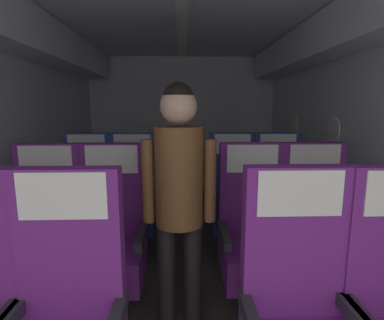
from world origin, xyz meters
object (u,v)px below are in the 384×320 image
Objects in this scene: flight_attendant at (179,188)px; seat_b_left_aisle at (112,241)px; seat_b_left_window at (46,242)px; seat_c_right_window at (233,201)px; seat_c_right_aisle at (278,201)px; seat_c_left_aisle at (133,201)px; seat_b_right_window at (253,238)px; seat_c_left_window at (87,202)px; seat_b_right_aisle at (315,238)px.

seat_b_left_aisle is at bearing 160.16° from flight_attendant.
seat_b_left_window is 1.71m from seat_c_right_window.
seat_b_left_aisle is 1.70m from seat_c_right_aisle.
seat_c_right_aisle is at bearing -1.97° from seat_c_right_window.
seat_b_left_aisle is at bearing -89.82° from seat_c_left_aisle.
flight_attendant is (0.48, -1.21, 0.46)m from seat_c_left_aisle.
seat_b_right_window is at bearing 0.08° from seat_b_left_aisle.
seat_c_right_window is at bearing 89.66° from seat_b_right_window.
seat_c_left_aisle is at bearing 62.97° from seat_b_left_window.
seat_b_left_aisle is 0.75× the size of flight_attendant.
seat_b_right_window is 1.00× the size of seat_c_right_window.
flight_attendant reaches higher than seat_c_left_window.
seat_c_left_aisle is at bearing 124.78° from flight_attendant.
seat_c_right_aisle is (0.47, 0.87, 0.00)m from seat_b_right_window.
seat_c_left_window is (-1.46, 0.89, 0.00)m from seat_b_right_window.
seat_b_left_window and seat_b_left_aisle have the same top height.
seat_c_right_window is at bearing 79.19° from flight_attendant.
seat_c_left_aisle is 0.75× the size of flight_attendant.
seat_b_right_aisle and seat_c_left_window have the same top height.
flight_attendant reaches higher than seat_b_right_aisle.
seat_c_left_aisle is 1.38m from flight_attendant.
seat_b_right_window is 0.88m from seat_c_right_window.
seat_c_left_window and seat_c_left_aisle have the same top height.
seat_b_left_window is 1.46m from seat_b_right_window.
seat_b_left_aisle and seat_b_right_window have the same top height.
flight_attendant reaches higher than seat_b_left_window.
seat_b_left_window is at bearing -155.70° from seat_c_right_aisle.
seat_b_right_aisle is 1.00× the size of seat_c_left_aisle.
seat_c_right_aisle is at bearing -1.02° from seat_c_left_aisle.
seat_b_right_window is at bearing 43.74° from flight_attendant.
seat_b_right_window is at bearing 179.61° from seat_b_right_aisle.
seat_c_right_window is (1.46, -0.00, 0.00)m from seat_c_left_window.
seat_b_left_window and seat_c_left_window have the same top height.
flight_attendant is (-0.98, -0.31, 0.46)m from seat_b_right_aisle.
seat_c_left_aisle is 1.00× the size of seat_c_right_window.
seat_b_left_aisle is 1.00× the size of seat_c_right_aisle.
seat_c_left_aisle is at bearing 138.28° from seat_b_right_window.
seat_c_left_aisle is at bearing 0.75° from seat_c_left_window.
seat_c_right_window is (1.47, 0.89, 0.00)m from seat_b_left_window.
seat_b_left_window is at bearing 179.93° from seat_b_left_aisle.
seat_c_right_aisle is at bearing -0.61° from seat_c_left_window.
seat_b_right_aisle is 1.00× the size of seat_b_right_window.
seat_b_right_aisle is at bearing -25.03° from seat_c_left_window.
seat_b_right_window is 1.34m from seat_c_left_aisle.
seat_c_right_aisle is 1.00× the size of seat_c_right_window.
seat_b_left_aisle is at bearing -62.87° from seat_c_left_window.
seat_b_left_window is 1.00× the size of seat_c_left_aisle.
seat_b_right_window is at bearing -118.16° from seat_c_right_aisle.
seat_c_right_window is (0.01, 0.88, 0.00)m from seat_b_right_window.
seat_b_left_window is at bearing -148.87° from seat_c_right_window.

